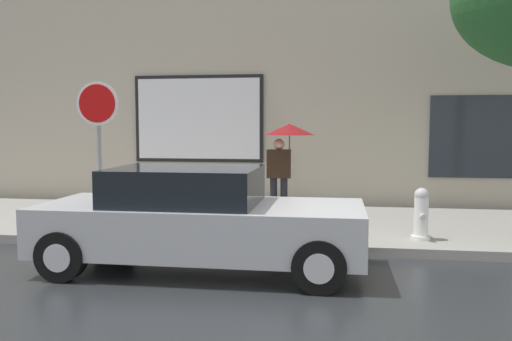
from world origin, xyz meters
TOP-DOWN VIEW (x-y plane):
  - ground_plane at (0.00, 0.00)m, footprint 60.00×60.00m
  - sidewalk at (0.00, 3.00)m, footprint 20.00×4.00m
  - building_facade at (-0.02, 5.50)m, footprint 20.00×0.67m
  - parked_car at (-1.42, -0.01)m, footprint 4.30×1.82m
  - fire_hydrant at (1.74, 1.70)m, footprint 0.30×0.44m
  - pedestrian_with_umbrella at (-0.56, 3.35)m, footprint 0.98×0.98m
  - stop_sign at (-3.69, 1.84)m, footprint 0.76×0.10m

SIDE VIEW (x-z plane):
  - ground_plane at x=0.00m, z-range 0.00..0.00m
  - sidewalk at x=0.00m, z-range 0.00..0.15m
  - fire_hydrant at x=1.74m, z-range 0.14..0.96m
  - parked_car at x=-1.42m, z-range -0.01..1.37m
  - pedestrian_with_umbrella at x=-0.56m, z-range 0.69..2.52m
  - stop_sign at x=-3.69m, z-range 0.68..3.23m
  - building_facade at x=-0.02m, z-range -0.02..6.98m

